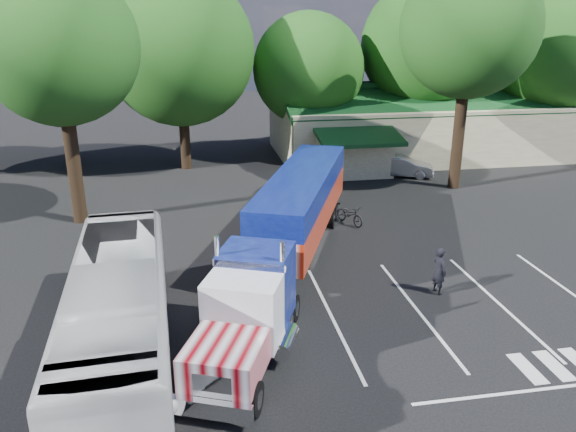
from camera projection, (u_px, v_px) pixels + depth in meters
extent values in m
plane|color=black|center=(300.00, 252.00, 25.50)|extent=(120.00, 120.00, 0.00)
cube|color=beige|center=(431.00, 127.00, 43.82)|extent=(24.00, 11.00, 4.00)
cube|color=#123F1B|center=(448.00, 99.00, 40.76)|extent=(24.20, 6.25, 2.10)
cube|color=#123F1B|center=(422.00, 91.00, 45.21)|extent=(24.20, 6.25, 2.10)
cube|color=beige|center=(353.00, 155.00, 37.43)|extent=(5.00, 2.50, 2.80)
cube|color=#123F1B|center=(359.00, 137.00, 35.72)|extent=(5.40, 3.19, 0.80)
cylinder|color=black|center=(69.00, 140.00, 39.25)|extent=(0.70, 0.70, 4.00)
sphere|color=#1D4E16|center=(59.00, 64.00, 37.53)|extent=(8.40, 8.40, 8.40)
cylinder|color=black|center=(185.00, 138.00, 39.01)|extent=(0.70, 0.70, 4.30)
sphere|color=#1D4E16|center=(179.00, 50.00, 37.04)|extent=(10.00, 10.00, 10.00)
cylinder|color=black|center=(308.00, 135.00, 41.80)|extent=(0.70, 0.70, 3.60)
sphere|color=#1D4E16|center=(308.00, 69.00, 40.20)|extent=(8.00, 8.00, 8.00)
cylinder|color=black|center=(420.00, 124.00, 43.57)|extent=(0.70, 0.70, 4.50)
sphere|color=#1D4E16|center=(426.00, 46.00, 41.62)|extent=(9.60, 9.60, 9.60)
cylinder|color=black|center=(545.00, 127.00, 44.18)|extent=(0.70, 0.70, 3.90)
sphere|color=#1D4E16|center=(557.00, 50.00, 42.23)|extent=(10.40, 10.40, 10.40)
cylinder|color=black|center=(74.00, 166.00, 28.37)|extent=(0.70, 0.70, 6.00)
sphere|color=#1D4E16|center=(58.00, 45.00, 26.41)|extent=(7.60, 7.60, 7.60)
cylinder|color=black|center=(458.00, 136.00, 34.18)|extent=(0.70, 0.70, 6.50)
sphere|color=#1D4E16|center=(469.00, 28.00, 32.09)|extent=(8.00, 8.00, 8.00)
cube|color=black|center=(247.00, 338.00, 17.42)|extent=(3.16, 6.08, 0.22)
cube|color=white|center=(211.00, 410.00, 14.39)|extent=(2.14, 1.04, 0.49)
cube|color=white|center=(213.00, 388.00, 14.38)|extent=(1.03, 0.50, 0.80)
cube|color=white|center=(225.00, 360.00, 15.26)|extent=(2.69, 2.74, 1.02)
cube|color=silver|center=(243.00, 311.00, 16.71)|extent=(2.59, 2.15, 2.04)
cube|color=black|center=(237.00, 307.00, 16.03)|extent=(1.92, 0.84, 0.89)
cube|color=white|center=(249.00, 265.00, 17.02)|extent=(2.17, 0.95, 0.22)
cube|color=#0C1159|center=(257.00, 282.00, 18.12)|extent=(2.72, 2.48, 2.39)
cylinder|color=white|center=(219.00, 281.00, 17.49)|extent=(0.21, 0.21, 3.01)
cylinder|color=white|center=(282.00, 288.00, 17.08)|extent=(0.21, 0.21, 3.01)
cylinder|color=white|center=(212.00, 332.00, 17.75)|extent=(1.08, 1.53, 0.59)
cylinder|color=white|center=(285.00, 341.00, 17.27)|extent=(1.08, 1.53, 0.59)
cube|color=white|center=(302.00, 210.00, 25.26)|extent=(6.42, 11.38, 1.33)
cube|color=#09105A|center=(302.00, 184.00, 24.86)|extent=(6.42, 11.38, 1.06)
cube|color=black|center=(315.00, 208.00, 29.07)|extent=(2.16, 3.28, 0.31)
cube|color=black|center=(262.00, 280.00, 21.40)|extent=(0.14, 0.14, 1.24)
cube|color=black|center=(294.00, 283.00, 21.15)|extent=(0.14, 0.14, 1.24)
cube|color=white|center=(321.00, 203.00, 31.07)|extent=(2.01, 0.90, 0.11)
cylinder|color=black|center=(188.00, 390.00, 15.30)|extent=(0.66, 1.02, 0.98)
cylinder|color=black|center=(254.00, 399.00, 14.93)|extent=(0.66, 1.02, 0.98)
cylinder|color=black|center=(233.00, 316.00, 19.06)|extent=(0.66, 1.02, 0.98)
cylinder|color=black|center=(287.00, 322.00, 18.69)|extent=(0.66, 1.02, 0.98)
cylinder|color=black|center=(242.00, 303.00, 19.96)|extent=(0.66, 1.02, 0.98)
cylinder|color=black|center=(293.00, 308.00, 19.58)|extent=(0.66, 1.02, 0.98)
cylinder|color=black|center=(295.00, 216.00, 28.70)|extent=(0.66, 1.02, 0.98)
cylinder|color=black|center=(331.00, 219.00, 28.32)|extent=(0.66, 1.02, 0.98)
cylinder|color=black|center=(299.00, 209.00, 29.68)|extent=(0.66, 1.02, 0.98)
cylinder|color=black|center=(334.00, 212.00, 29.30)|extent=(0.66, 1.02, 0.98)
imported|color=black|center=(439.00, 270.00, 21.45)|extent=(0.61, 0.78, 1.88)
imported|color=black|center=(350.00, 215.00, 28.85)|extent=(1.43, 2.03, 1.01)
imported|color=silver|center=(119.00, 316.00, 16.75)|extent=(3.46, 12.03, 3.31)
imported|color=#999BA0|center=(401.00, 166.00, 37.43)|extent=(4.43, 2.76, 1.38)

